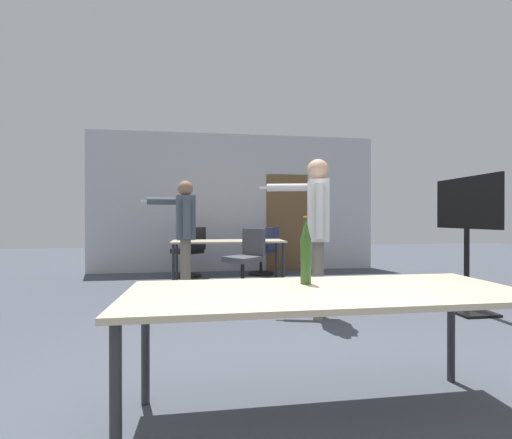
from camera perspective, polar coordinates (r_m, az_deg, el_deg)
back_wall at (r=7.28m, az=-3.15°, el=2.75°), size 6.03×0.12×2.89m
conference_table_near at (r=1.95m, az=11.56°, el=-13.05°), size 2.14×0.79×0.73m
conference_table_far at (r=5.95m, az=-4.61°, el=-4.16°), size 1.93×0.71×0.73m
tv_screen at (r=4.78m, az=31.71°, el=-1.41°), size 0.44×1.00×1.61m
person_near_casual at (r=3.88m, az=10.05°, el=-0.08°), size 0.75×0.68×1.78m
person_far_watching at (r=5.11m, az=-11.85°, el=-1.13°), size 0.83×0.68×1.66m
office_chair_far_left at (r=5.36m, az=-1.69°, el=-6.93°), size 0.69×0.68×0.94m
office_chair_far_right at (r=6.62m, az=-11.01°, el=-5.56°), size 0.68×0.69×0.94m
office_chair_near_pushed at (r=6.78m, az=1.37°, el=-5.49°), size 0.69×0.68×0.93m
beer_bottle at (r=2.06m, az=8.30°, el=-5.36°), size 0.06×0.06×0.40m
drink_cup at (r=5.99m, az=-0.44°, el=-2.97°), size 0.08×0.08×0.11m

